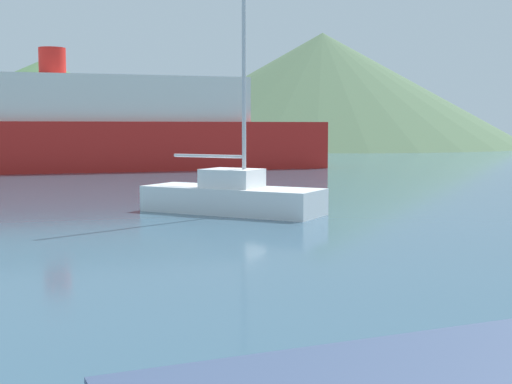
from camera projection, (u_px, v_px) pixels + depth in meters
The scene contains 4 objects.
sailboat_inner at pixel (232, 195), 20.92m from camera, with size 5.49×4.38×9.47m.
ferry_distant at pixel (54, 129), 41.23m from camera, with size 32.40×13.14×7.05m.
hill_west at pixel (44, 103), 91.95m from camera, with size 47.41×47.41×11.10m.
hill_central at pixel (322, 90), 92.85m from camera, with size 51.99×51.99×14.66m.
Camera 1 is at (-0.92, -0.50, 2.54)m, focal length 50.00 mm.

